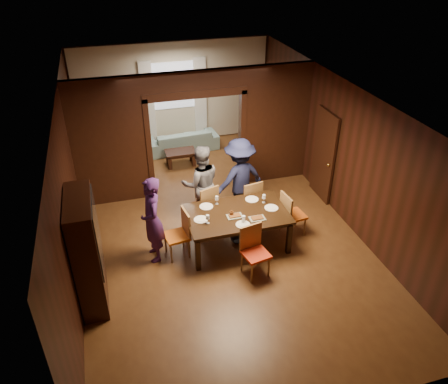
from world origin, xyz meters
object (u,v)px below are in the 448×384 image
object	(u,v)px
chair_far_l	(205,204)
chair_right	(294,214)
hutch	(87,252)
chair_far_r	(248,199)
sofa	(182,140)
coffee_table	(181,158)
person_navy	(239,178)
dining_table	(236,229)
person_purple	(152,220)
person_grey	(201,184)
chair_left	(177,235)
chair_near	(256,253)

from	to	relation	value
chair_far_l	chair_right	bearing A→B (deg)	133.98
chair_right	hutch	xyz separation A→B (m)	(-4.00, -0.78, 0.52)
chair_far_l	chair_far_r	xyz separation A→B (m)	(0.95, -0.07, 0.00)
sofa	coffee_table	xyz separation A→B (m)	(-0.23, -0.91, -0.09)
chair_right	chair_far_r	size ratio (longest dim) A/B	1.00
person_navy	dining_table	bearing A→B (deg)	54.91
person_purple	dining_table	world-z (taller)	person_purple
chair_right	hutch	bearing A→B (deg)	93.82
person_purple	person_grey	bearing A→B (deg)	128.98
person_navy	coffee_table	world-z (taller)	person_navy
sofa	dining_table	size ratio (longest dim) A/B	1.02
person_purple	person_grey	size ratio (longest dim) A/B	0.99
person_grey	chair_left	world-z (taller)	person_grey
person_grey	chair_left	bearing A→B (deg)	57.77
person_purple	coffee_table	bearing A→B (deg)	158.97
dining_table	chair_right	bearing A→B (deg)	1.80
person_grey	coffee_table	size ratio (longest dim) A/B	2.16
sofa	chair_far_l	xyz separation A→B (m)	(-0.25, -3.71, 0.19)
chair_left	chair_near	distance (m)	1.57
person_purple	person_navy	world-z (taller)	person_navy
chair_left	sofa	bearing A→B (deg)	159.51
dining_table	person_purple	bearing A→B (deg)	177.82
sofa	chair_near	world-z (taller)	chair_near
dining_table	person_grey	bearing A→B (deg)	111.99
person_navy	chair_far_r	bearing A→B (deg)	109.81
chair_far_r	chair_near	bearing A→B (deg)	65.68
hutch	chair_far_r	bearing A→B (deg)	25.46
chair_right	chair_near	distance (m)	1.50
person_navy	sofa	world-z (taller)	person_navy
person_grey	chair_near	bearing A→B (deg)	106.46
person_navy	coffee_table	distance (m)	2.86
sofa	chair_far_l	size ratio (longest dim) A/B	2.07
chair_right	chair_far_l	bearing A→B (deg)	55.50
person_grey	chair_far_r	xyz separation A→B (m)	(0.97, -0.27, -0.38)
sofa	dining_table	xyz separation A→B (m)	(0.17, -4.61, 0.09)
coffee_table	chair_right	distance (m)	4.02
chair_right	person_purple	bearing A→B (deg)	82.31
person_purple	chair_far_r	size ratio (longest dim) A/B	1.77
chair_near	hutch	distance (m)	2.90
coffee_table	chair_left	size ratio (longest dim) A/B	0.82
sofa	chair_right	distance (m)	4.78
person_grey	chair_right	xyz separation A→B (m)	(1.68, -1.06, -0.38)
person_grey	chair_right	distance (m)	2.02
person_navy	chair_right	bearing A→B (deg)	115.60
chair_near	person_purple	bearing A→B (deg)	138.19
coffee_table	chair_left	distance (m)	3.80
sofa	chair_far_l	world-z (taller)	chair_far_l
sofa	chair_far_r	world-z (taller)	chair_far_r
sofa	hutch	bearing A→B (deg)	59.96
chair_left	chair_far_l	bearing A→B (deg)	131.40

